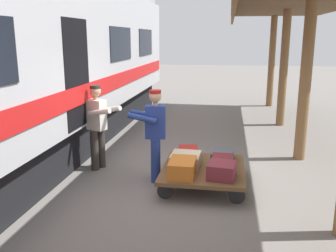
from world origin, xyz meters
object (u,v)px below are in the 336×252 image
(suitcase_slate_roller, at_px, (223,155))
(porter_by_door, at_px, (98,124))
(luggage_cart, at_px, (204,170))
(suitcase_red_plastic, at_px, (188,153))
(suitcase_maroon_trunk, at_px, (222,162))
(train_car, at_px, (2,67))
(suitcase_cream_canvas, at_px, (186,160))
(porter_in_overalls, at_px, (154,132))
(suitcase_orange_carryall, at_px, (182,168))
(suitcase_burgundy_valise, at_px, (222,170))

(suitcase_slate_roller, bearing_deg, porter_by_door, -1.51)
(luggage_cart, xyz_separation_m, suitcase_red_plastic, (0.33, -0.47, 0.15))
(suitcase_red_plastic, bearing_deg, suitcase_maroon_trunk, 144.21)
(suitcase_slate_roller, relative_size, porter_by_door, 0.32)
(train_car, xyz_separation_m, suitcase_red_plastic, (-3.55, -0.28, -1.62))
(suitcase_cream_canvas, xyz_separation_m, porter_in_overalls, (0.59, -0.10, 0.47))
(luggage_cart, height_order, suitcase_cream_canvas, suitcase_cream_canvas)
(luggage_cart, height_order, porter_by_door, porter_by_door)
(suitcase_cream_canvas, xyz_separation_m, suitcase_slate_roller, (-0.66, -0.47, -0.03))
(suitcase_orange_carryall, height_order, porter_by_door, porter_by_door)
(suitcase_orange_carryall, bearing_deg, suitcase_slate_roller, -124.75)
(suitcase_burgundy_valise, relative_size, suitcase_slate_roller, 0.87)
(suitcase_maroon_trunk, xyz_separation_m, porter_in_overalls, (1.24, -0.10, 0.48))
(suitcase_burgundy_valise, xyz_separation_m, suitcase_slate_roller, (0.00, -0.94, -0.04))
(suitcase_cream_canvas, height_order, suitcase_red_plastic, suitcase_cream_canvas)
(suitcase_cream_canvas, height_order, porter_by_door, porter_by_door)
(suitcase_maroon_trunk, bearing_deg, suitcase_slate_roller, -90.00)
(suitcase_maroon_trunk, bearing_deg, porter_in_overalls, -4.57)
(suitcase_burgundy_valise, xyz_separation_m, porter_by_door, (2.49, -1.01, 0.46))
(train_car, height_order, luggage_cart, train_car)
(suitcase_red_plastic, height_order, porter_in_overalls, porter_in_overalls)
(suitcase_red_plastic, distance_m, porter_by_door, 1.90)
(luggage_cart, bearing_deg, train_car, -2.84)
(suitcase_burgundy_valise, bearing_deg, porter_in_overalls, -24.69)
(porter_in_overalls, xyz_separation_m, porter_by_door, (1.24, -0.44, 0.00))
(suitcase_burgundy_valise, bearing_deg, suitcase_red_plastic, -55.25)
(suitcase_red_plastic, bearing_deg, porter_in_overalls, 32.35)
(suitcase_cream_canvas, height_order, suitcase_burgundy_valise, suitcase_burgundy_valise)
(suitcase_slate_roller, bearing_deg, luggage_cart, 55.25)
(luggage_cart, bearing_deg, suitcase_maroon_trunk, 180.00)
(train_car, xyz_separation_m, suitcase_slate_roller, (-4.20, -0.28, -1.63))
(luggage_cart, bearing_deg, suitcase_orange_carryall, 55.25)
(luggage_cart, relative_size, porter_by_door, 1.01)
(train_car, bearing_deg, suitcase_burgundy_valise, 171.02)
(suitcase_slate_roller, relative_size, suitcase_red_plastic, 0.99)
(suitcase_cream_canvas, bearing_deg, train_car, -3.10)
(suitcase_orange_carryall, relative_size, suitcase_maroon_trunk, 1.37)
(train_car, height_order, suitcase_burgundy_valise, train_car)
(porter_by_door, bearing_deg, train_car, 11.39)
(suitcase_slate_roller, bearing_deg, train_car, 3.81)
(suitcase_burgundy_valise, height_order, suitcase_slate_roller, suitcase_burgundy_valise)
(luggage_cart, height_order, suitcase_maroon_trunk, suitcase_maroon_trunk)
(suitcase_slate_roller, distance_m, porter_by_door, 2.54)
(suitcase_orange_carryall, relative_size, suitcase_burgundy_valise, 1.34)
(suitcase_orange_carryall, xyz_separation_m, suitcase_slate_roller, (-0.66, -0.94, -0.05))
(train_car, bearing_deg, suitcase_slate_roller, -176.19)
(train_car, height_order, suitcase_cream_canvas, train_car)
(suitcase_maroon_trunk, bearing_deg, train_car, -2.62)
(luggage_cart, distance_m, suitcase_orange_carryall, 0.60)
(train_car, distance_m, suitcase_red_plastic, 3.91)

